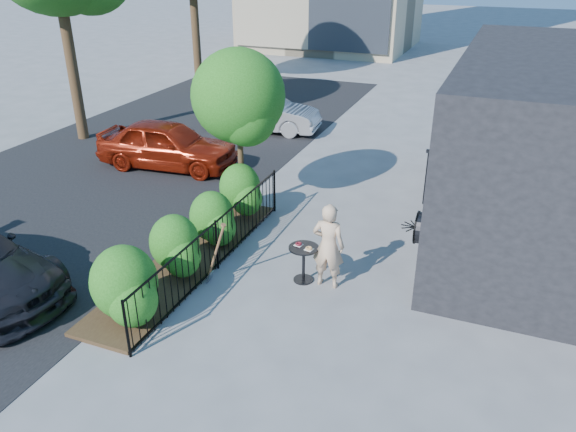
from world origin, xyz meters
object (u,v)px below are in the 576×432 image
at_px(cafe_table, 304,258).
at_px(shovel, 215,256).
at_px(car_red, 167,144).
at_px(woman, 328,246).
at_px(car_silver, 264,113).
at_px(patio_tree, 240,102).

relative_size(cafe_table, shovel, 0.58).
relative_size(cafe_table, car_red, 0.19).
distance_m(woman, car_silver, 10.38).
height_order(cafe_table, car_red, car_red).
height_order(woman, car_silver, woman).
bearing_deg(cafe_table, shovel, -154.76).
bearing_deg(patio_tree, woman, -39.65).
height_order(patio_tree, cafe_table, patio_tree).
distance_m(patio_tree, cafe_table, 4.23).
xyz_separation_m(woman, shovel, (-2.05, -0.76, -0.26)).
xyz_separation_m(shovel, car_red, (-4.43, 5.21, 0.10)).
distance_m(shovel, car_silver, 10.20).
bearing_deg(car_silver, woman, -154.71).
bearing_deg(car_red, shovel, -144.94).
xyz_separation_m(patio_tree, cafe_table, (2.54, -2.54, -2.24)).
xyz_separation_m(woman, car_red, (-6.48, 4.45, -0.16)).
distance_m(cafe_table, car_red, 7.48).
relative_size(shovel, car_silver, 0.35).
distance_m(patio_tree, car_red, 4.46).
bearing_deg(car_red, cafe_table, -132.06).
bearing_deg(patio_tree, car_silver, 109.81).
xyz_separation_m(shovel, car_silver, (-3.28, 9.66, 0.05)).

